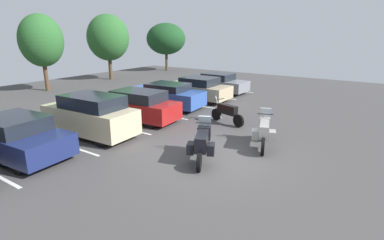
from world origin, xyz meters
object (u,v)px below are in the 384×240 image
object	(u,v)px
motorcycle_second	(264,131)
motorcycle_touring	(202,142)
car_champagne	(91,116)
car_grey	(216,83)
motorcycle_third	(227,112)
car_red	(135,105)
car_tan	(197,89)
car_navy	(14,137)
car_blue	(165,95)

from	to	relation	value
motorcycle_second	motorcycle_touring	bearing A→B (deg)	151.68
car_champagne	car_grey	size ratio (longest dim) A/B	0.89
motorcycle_third	car_grey	size ratio (longest dim) A/B	0.42
car_red	car_tan	distance (m)	5.71
motorcycle_touring	car_red	world-z (taller)	car_red
motorcycle_touring	motorcycle_second	distance (m)	2.77
car_navy	car_champagne	world-z (taller)	car_champagne
car_grey	car_tan	bearing A→B (deg)	-173.51
motorcycle_second	car_navy	bearing A→B (deg)	129.48
motorcycle_touring	car_red	xyz separation A→B (m)	(2.37, 5.54, 0.07)
car_navy	car_blue	bearing A→B (deg)	0.70
motorcycle_second	car_navy	size ratio (longest dim) A/B	0.47
motorcycle_touring	car_champagne	distance (m)	5.41
car_blue	motorcycle_touring	bearing A→B (deg)	-131.79
motorcycle_third	car_tan	world-z (taller)	car_tan
motorcycle_second	car_tan	size ratio (longest dim) A/B	0.51
motorcycle_touring	car_champagne	size ratio (longest dim) A/B	0.49
car_navy	car_grey	distance (m)	14.64
motorcycle_second	car_blue	xyz separation A→B (m)	(2.89, 7.27, 0.06)
car_red	car_blue	world-z (taller)	car_red
car_red	car_grey	xyz separation A→B (m)	(8.81, 0.24, -0.07)
car_red	motorcycle_touring	bearing A→B (deg)	-113.18
motorcycle_second	motorcycle_third	size ratio (longest dim) A/B	1.08
car_red	car_blue	distance (m)	2.98
motorcycle_second	car_blue	world-z (taller)	car_blue
motorcycle_second	car_red	distance (m)	6.85
motorcycle_touring	motorcycle_third	size ratio (longest dim) A/B	1.03
motorcycle_touring	car_navy	world-z (taller)	car_navy
motorcycle_third	car_navy	bearing A→B (deg)	150.13
motorcycle_touring	car_red	distance (m)	6.03
motorcycle_third	car_grey	xyz separation A→B (m)	(6.77, 4.45, 0.10)
car_tan	motorcycle_second	bearing A→B (deg)	-129.94
car_navy	car_red	xyz separation A→B (m)	(5.84, -0.31, 0.02)
car_grey	motorcycle_touring	bearing A→B (deg)	-152.66
motorcycle_touring	car_red	bearing A→B (deg)	66.82
car_navy	car_blue	xyz separation A→B (m)	(8.79, 0.11, -0.01)
motorcycle_third	car_navy	distance (m)	9.07
car_blue	motorcycle_third	bearing A→B (deg)	-101.24
motorcycle_third	car_tan	distance (m)	5.51
motorcycle_second	car_champagne	size ratio (longest dim) A/B	0.51
motorcycle_touring	car_navy	xyz separation A→B (m)	(-3.46, 5.85, 0.05)
car_navy	car_tan	world-z (taller)	car_tan
car_red	motorcycle_second	bearing A→B (deg)	-89.47
motorcycle_third	car_grey	distance (m)	8.11
car_navy	car_red	distance (m)	5.84
car_grey	car_champagne	bearing A→B (deg)	-178.05
motorcycle_touring	motorcycle_second	world-z (taller)	motorcycle_touring
motorcycle_second	car_navy	world-z (taller)	car_navy
car_red	motorcycle_third	bearing A→B (deg)	-64.24
car_champagne	car_red	xyz separation A→B (m)	(2.83, 0.16, -0.14)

